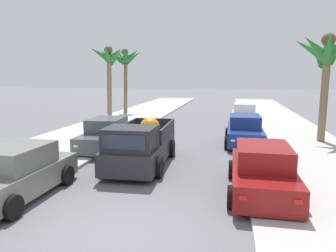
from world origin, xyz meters
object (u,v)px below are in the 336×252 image
(car_left_mid, at_px, (262,171))
(car_left_near, at_px, (245,131))
(palm_tree_right_fore, at_px, (125,61))
(palm_tree_left_fore, at_px, (327,54))
(car_left_far, at_px, (107,135))
(pickup_truck, at_px, (141,146))
(palm_tree_right_mid, at_px, (109,61))
(car_right_mid, at_px, (16,174))
(car_right_near, at_px, (244,114))

(car_left_mid, bearing_deg, car_left_near, 92.06)
(palm_tree_right_fore, bearing_deg, car_left_near, -47.78)
(palm_tree_left_fore, bearing_deg, car_left_far, -160.91)
(palm_tree_left_fore, distance_m, palm_tree_right_fore, 18.05)
(palm_tree_left_fore, bearing_deg, pickup_truck, -143.44)
(palm_tree_right_fore, bearing_deg, car_left_far, -74.41)
(car_left_near, height_order, palm_tree_right_mid, palm_tree_right_mid)
(car_left_mid, xyz_separation_m, car_right_mid, (-7.15, -1.73, 0.00))
(pickup_truck, xyz_separation_m, palm_tree_right_fore, (-6.42, 16.65, 4.18))
(car_right_near, height_order, palm_tree_left_fore, palm_tree_left_fore)
(palm_tree_right_fore, bearing_deg, car_right_near, -21.98)
(pickup_truck, relative_size, car_left_near, 1.24)
(car_left_mid, distance_m, car_right_mid, 7.36)
(car_right_near, relative_size, car_left_mid, 1.01)
(car_right_mid, bearing_deg, car_left_near, 51.93)
(car_right_near, height_order, palm_tree_right_fore, palm_tree_right_fore)
(car_left_mid, relative_size, car_right_mid, 1.00)
(car_left_near, distance_m, car_right_near, 7.34)
(pickup_truck, distance_m, palm_tree_right_fore, 18.33)
(pickup_truck, xyz_separation_m, car_left_far, (-2.45, 2.41, -0.09))
(palm_tree_left_fore, height_order, palm_tree_right_fore, palm_tree_right_fore)
(car_left_mid, xyz_separation_m, palm_tree_right_mid, (-10.94, 15.00, 4.08))
(pickup_truck, bearing_deg, car_left_far, 135.50)
(palm_tree_right_fore, bearing_deg, car_left_mid, -59.93)
(palm_tree_right_mid, bearing_deg, car_left_near, -36.55)
(car_left_near, distance_m, car_left_far, 7.12)
(car_left_far, distance_m, palm_tree_left_fore, 11.97)
(car_left_near, distance_m, car_left_mid, 7.08)
(car_right_near, xyz_separation_m, car_right_mid, (-7.13, -16.14, 0.00))
(pickup_truck, bearing_deg, palm_tree_right_mid, 116.74)
(pickup_truck, bearing_deg, palm_tree_right_fore, 111.10)
(car_right_mid, height_order, car_left_far, same)
(car_right_near, distance_m, car_left_far, 12.03)
(car_right_near, relative_size, car_right_mid, 1.00)
(car_right_near, relative_size, car_left_far, 0.99)
(pickup_truck, relative_size, car_left_mid, 1.24)
(palm_tree_right_mid, bearing_deg, palm_tree_right_fore, 89.21)
(car_left_near, height_order, car_right_near, same)
(palm_tree_right_fore, height_order, palm_tree_right_mid, palm_tree_right_fore)
(palm_tree_left_fore, relative_size, palm_tree_right_mid, 0.96)
(car_left_near, xyz_separation_m, car_left_far, (-6.65, -2.53, 0.00))
(car_right_mid, relative_size, palm_tree_right_mid, 0.71)
(pickup_truck, distance_m, car_left_far, 3.43)
(car_left_far, bearing_deg, car_right_mid, -92.23)
(pickup_truck, bearing_deg, car_right_mid, -124.79)
(car_right_mid, bearing_deg, palm_tree_right_mid, 102.74)
(car_left_near, distance_m, palm_tree_right_mid, 13.91)
(car_right_mid, height_order, palm_tree_right_fore, palm_tree_right_fore)
(car_right_near, bearing_deg, car_left_mid, -89.90)
(pickup_truck, bearing_deg, palm_tree_left_fore, 36.56)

